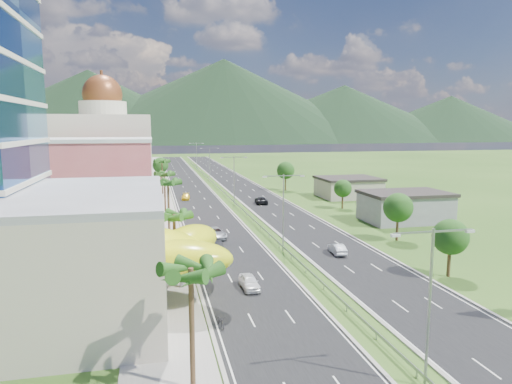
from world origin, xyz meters
TOP-DOWN VIEW (x-y plane):
  - ground at (0.00, 0.00)m, footprint 500.00×500.00m
  - road_left at (-7.50, 90.00)m, footprint 11.00×260.00m
  - road_right at (7.50, 90.00)m, footprint 11.00×260.00m
  - sidewalk_left at (-17.00, 90.00)m, footprint 7.00×260.00m
  - median_guardrail at (0.00, 71.99)m, footprint 0.10×216.06m
  - streetlight_median_a at (0.00, -25.00)m, footprint 6.04×0.25m
  - streetlight_median_b at (0.00, 10.00)m, footprint 6.04×0.25m
  - streetlight_median_c at (0.00, 50.00)m, footprint 6.04×0.25m
  - streetlight_median_d at (0.00, 95.00)m, footprint 6.04×0.25m
  - streetlight_median_e at (0.00, 140.00)m, footprint 6.04×0.25m
  - lime_canopy at (-20.00, -4.00)m, footprint 18.00×15.00m
  - pink_shophouse at (-28.00, 32.00)m, footprint 20.00×15.00m
  - domed_building at (-28.00, 55.00)m, footprint 20.00×20.00m
  - midrise_grey at (-27.00, 80.00)m, footprint 16.00×15.00m
  - midrise_beige at (-27.00, 102.00)m, footprint 16.00×15.00m
  - midrise_white at (-27.00, 125.00)m, footprint 16.00×15.00m
  - shed_near at (28.00, 25.00)m, footprint 15.00×10.00m
  - shed_far at (30.00, 55.00)m, footprint 14.00×12.00m
  - palm_tree_a at (-15.50, -22.00)m, footprint 3.60×3.60m
  - palm_tree_b at (-15.50, 2.00)m, footprint 3.60×3.60m
  - palm_tree_c at (-15.50, 22.00)m, footprint 3.60×3.60m
  - palm_tree_d at (-15.50, 45.00)m, footprint 3.60×3.60m
  - palm_tree_e at (-15.50, 70.00)m, footprint 3.60×3.60m
  - leafy_tree_lfar at (-15.50, 95.00)m, footprint 4.90×4.90m
  - leafy_tree_ra at (16.00, -5.00)m, footprint 4.20×4.20m
  - leafy_tree_rb at (19.00, 12.00)m, footprint 4.55×4.55m
  - leafy_tree_rc at (22.00, 40.00)m, footprint 3.85×3.85m
  - leafy_tree_rd at (18.00, 70.00)m, footprint 4.90×4.90m
  - mountain_ridge at (60.00, 450.00)m, footprint 860.00×140.00m
  - car_white_near_left at (-7.83, -3.92)m, footprint 1.92×4.44m
  - car_dark_left at (-9.19, 11.90)m, footprint 1.85×4.25m
  - car_silver_mid_left at (-8.48, 19.59)m, footprint 3.71×6.30m
  - car_yellow_far_left at (-10.24, 59.54)m, footprint 2.42×4.92m
  - car_silver_right at (6.92, 6.87)m, footprint 1.81×4.45m
  - car_dark_far_right at (6.26, 49.93)m, footprint 3.09×5.75m
  - motorcycle at (-12.30, -12.73)m, footprint 0.95×2.10m

SIDE VIEW (x-z plane):
  - ground at x=0.00m, z-range 0.00..0.00m
  - mountain_ridge at x=60.00m, z-range -45.00..45.00m
  - road_left at x=-7.50m, z-range 0.00..0.04m
  - road_right at x=7.50m, z-range 0.00..0.04m
  - sidewalk_left at x=-17.00m, z-range 0.00..0.12m
  - median_guardrail at x=0.00m, z-range 0.24..1.00m
  - motorcycle at x=-12.30m, z-range 0.04..1.34m
  - car_dark_left at x=-9.19m, z-range 0.04..1.40m
  - car_yellow_far_left at x=-10.24m, z-range 0.04..1.42m
  - car_silver_right at x=6.92m, z-range 0.04..1.48m
  - car_white_near_left at x=-7.83m, z-range 0.04..1.53m
  - car_dark_far_right at x=6.26m, z-range 0.04..1.57m
  - car_silver_mid_left at x=-8.48m, z-range 0.04..1.68m
  - shed_far at x=30.00m, z-range 0.00..4.40m
  - shed_near at x=28.00m, z-range 0.00..5.00m
  - leafy_tree_rc at x=22.00m, z-range 1.21..7.54m
  - leafy_tree_ra at x=16.00m, z-range 1.33..8.23m
  - lime_canopy at x=-20.00m, z-range 1.29..8.69m
  - leafy_tree_rb at x=19.00m, z-range 1.44..8.92m
  - leafy_tree_lfar at x=-15.50m, z-range 1.55..9.60m
  - leafy_tree_rd at x=18.00m, z-range 1.55..9.60m
  - midrise_beige at x=-27.00m, z-range 0.00..13.00m
  - streetlight_median_a at x=0.00m, z-range 1.25..12.25m
  - streetlight_median_b at x=0.00m, z-range 1.25..12.25m
  - streetlight_median_c at x=0.00m, z-range 1.25..12.25m
  - streetlight_median_d at x=0.00m, z-range 1.25..12.25m
  - streetlight_median_e at x=0.00m, z-range 1.25..12.25m
  - palm_tree_b at x=-15.50m, z-range 3.01..11.11m
  - pink_shophouse at x=-28.00m, z-range 0.00..15.00m
  - palm_tree_d at x=-15.50m, z-range 3.24..11.84m
  - midrise_grey at x=-27.00m, z-range 0.00..16.00m
  - palm_tree_a at x=-15.50m, z-range 3.47..12.57m
  - palm_tree_e at x=-15.50m, z-range 3.61..13.01m
  - palm_tree_c at x=-15.50m, z-range 3.70..13.30m
  - midrise_white at x=-27.00m, z-range 0.00..18.00m
  - domed_building at x=-28.00m, z-range -3.00..25.70m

